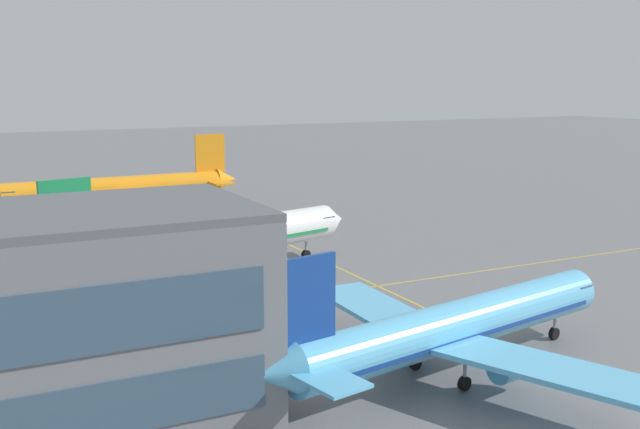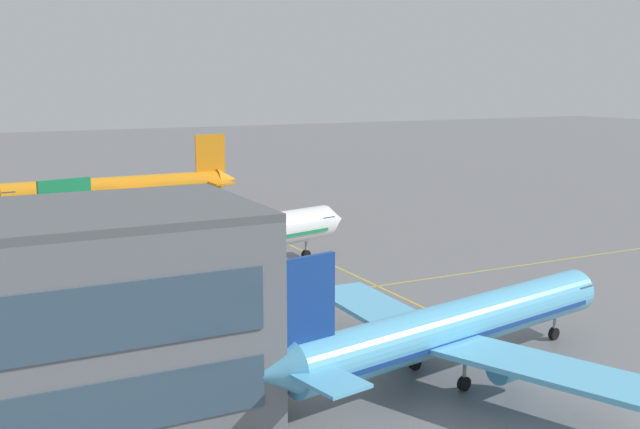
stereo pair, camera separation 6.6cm
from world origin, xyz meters
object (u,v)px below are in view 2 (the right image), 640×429
at_px(airliner_third_row, 119,190).
at_px(airliner_front_gate, 453,327).
at_px(jet_bridge, 145,362).
at_px(airliner_second_row, 206,242).

bearing_deg(airliner_third_row, airliner_front_gate, -84.31).
height_order(airliner_front_gate, jet_bridge, airliner_front_gate).
bearing_deg(airliner_front_gate, airliner_second_row, 102.79).
bearing_deg(airliner_second_row, airliner_front_gate, -77.21).
relative_size(airliner_second_row, jet_bridge, 1.82).
xyz_separation_m(airliner_third_row, jet_bridge, (-14.11, -73.90, -0.16)).
distance_m(airliner_front_gate, airliner_second_row, 34.18).
xyz_separation_m(airliner_second_row, jet_bridge, (-14.14, -31.10, -0.12)).
height_order(airliner_second_row, jet_bridge, airliner_second_row).
xyz_separation_m(airliner_front_gate, jet_bridge, (-21.70, 2.23, 0.36)).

